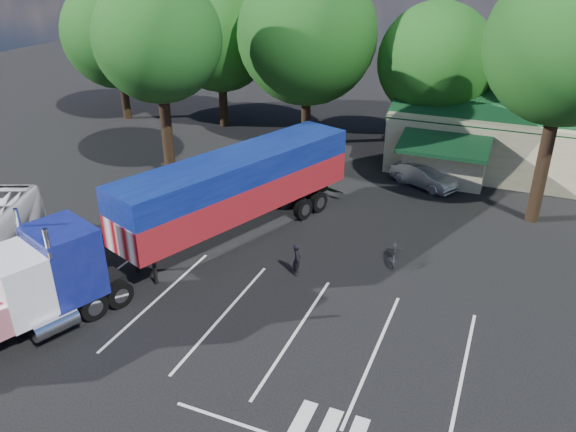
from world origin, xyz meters
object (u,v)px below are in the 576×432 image
at_px(silver_sedan, 424,176).
at_px(semi_truck, 193,206).
at_px(bicycle, 395,252).
at_px(woman, 297,260).

bearing_deg(silver_sedan, semi_truck, 173.62).
bearing_deg(bicycle, semi_truck, -172.35).
xyz_separation_m(semi_truck, bicycle, (9.16, 3.17, -2.13)).
bearing_deg(silver_sedan, woman, -167.70).
distance_m(semi_truck, silver_sedan, 15.83).
relative_size(bicycle, silver_sedan, 0.43).
height_order(semi_truck, bicycle, semi_truck).
bearing_deg(bicycle, silver_sedan, 81.43).
distance_m(bicycle, silver_sedan, 9.96).
distance_m(semi_truck, woman, 5.58).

